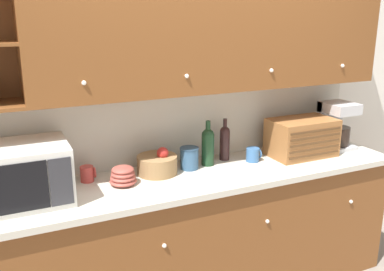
{
  "coord_description": "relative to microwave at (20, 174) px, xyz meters",
  "views": [
    {
      "loc": [
        -1.13,
        -2.65,
        1.92
      ],
      "look_at": [
        0.0,
        -0.21,
        1.14
      ],
      "focal_mm": 40.0,
      "sensor_mm": 36.0,
      "label": 1
    }
  ],
  "objects": [
    {
      "name": "bread_box",
      "position": [
        1.92,
        0.0,
        -0.03
      ],
      "size": [
        0.47,
        0.3,
        0.27
      ],
      "color": "#996033",
      "rests_on": "counter_unit"
    },
    {
      "name": "wall_back",
      "position": [
        1.07,
        0.31,
        0.23
      ],
      "size": [
        5.24,
        0.06,
        2.6
      ],
      "color": "white",
      "rests_on": "ground_plane"
    },
    {
      "name": "storage_canister",
      "position": [
        1.06,
        0.09,
        -0.09
      ],
      "size": [
        0.13,
        0.13,
        0.15
      ],
      "color": "#33567A",
      "rests_on": "counter_unit"
    },
    {
      "name": "mug",
      "position": [
        0.39,
        0.15,
        -0.11
      ],
      "size": [
        0.09,
        0.08,
        0.1
      ],
      "color": "#B73D38",
      "rests_on": "counter_unit"
    },
    {
      "name": "bowl_stack_on_counter",
      "position": [
        0.57,
        0.0,
        -0.11
      ],
      "size": [
        0.17,
        0.17,
        0.12
      ],
      "color": "#9E473D",
      "rests_on": "counter_unit"
    },
    {
      "name": "microwave",
      "position": [
        0.0,
        0.0,
        0.0
      ],
      "size": [
        0.52,
        0.42,
        0.33
      ],
      "color": "silver",
      "rests_on": "counter_unit"
    },
    {
      "name": "counter_unit",
      "position": [
        1.07,
        -0.02,
        -0.62
      ],
      "size": [
        2.86,
        0.62,
        0.91
      ],
      "color": "brown",
      "rests_on": "ground_plane"
    },
    {
      "name": "wine_bottle",
      "position": [
        1.2,
        0.1,
        -0.02
      ],
      "size": [
        0.09,
        0.09,
        0.31
      ],
      "color": "#19381E",
      "rests_on": "counter_unit"
    },
    {
      "name": "upper_cabinets",
      "position": [
        1.23,
        0.12,
        0.7
      ],
      "size": [
        2.84,
        0.35,
        0.7
      ],
      "color": "brown",
      "rests_on": "backsplash_panel"
    },
    {
      "name": "coffee_maker",
      "position": [
        2.28,
        0.05,
        0.02
      ],
      "size": [
        0.22,
        0.25,
        0.36
      ],
      "color": "#B7B7BC",
      "rests_on": "counter_unit"
    },
    {
      "name": "fruit_basket",
      "position": [
        0.83,
        0.09,
        -0.1
      ],
      "size": [
        0.26,
        0.26,
        0.18
      ],
      "color": "#937047",
      "rests_on": "counter_unit"
    },
    {
      "name": "backsplash_panel",
      "position": [
        1.07,
        0.27,
        0.1
      ],
      "size": [
        2.84,
        0.01,
        0.52
      ],
      "color": "beige",
      "rests_on": "counter_unit"
    },
    {
      "name": "mug_blue_second",
      "position": [
        1.52,
        0.03,
        -0.11
      ],
      "size": [
        0.1,
        0.09,
        0.1
      ],
      "color": "#38669E",
      "rests_on": "counter_unit"
    },
    {
      "name": "second_wine_bottle",
      "position": [
        1.36,
        0.15,
        -0.03
      ],
      "size": [
        0.07,
        0.07,
        0.3
      ],
      "color": "black",
      "rests_on": "counter_unit"
    },
    {
      "name": "ground_plane",
      "position": [
        1.07,
        0.28,
        -1.07
      ],
      "size": [
        24.0,
        24.0,
        0.0
      ],
      "primitive_type": "plane",
      "color": "slate"
    }
  ]
}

